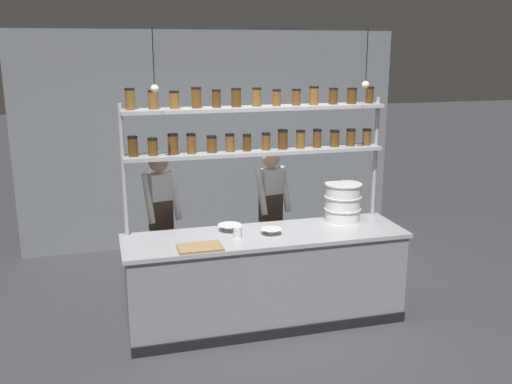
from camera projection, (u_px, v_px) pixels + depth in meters
The scene contains 12 objects.
ground_plane at pixel (265, 321), 5.72m from camera, with size 40.00×40.00×0.00m, color #3D3D42.
back_wall at pixel (213, 140), 7.76m from camera, with size 5.14×0.12×2.88m, color gray.
prep_counter at pixel (266, 278), 5.60m from camera, with size 2.74×0.76×0.92m.
spice_shelf_unit at pixel (256, 134), 5.57m from camera, with size 2.63×0.28×2.31m.
chef_left at pixel (161, 217), 5.98m from camera, with size 0.40×0.33×1.63m.
chef_center at pixel (271, 210), 6.34m from camera, with size 0.39×0.32×1.60m.
container_stack at pixel (343, 202), 5.88m from camera, with size 0.38×0.38×0.39m.
cutting_board at pixel (200, 247), 5.09m from camera, with size 0.40×0.26×0.02m.
prep_bowl_near_left at pixel (271, 232), 5.47m from camera, with size 0.20×0.20×0.06m.
prep_bowl_center_front at pixel (230, 228), 5.57m from camera, with size 0.23×0.23×0.06m.
serving_cup_front at pixel (238, 232), 5.39m from camera, with size 0.08×0.08×0.10m.
pendant_light_row at pixel (265, 84), 5.13m from camera, with size 2.05×0.07×0.55m.
Camera 1 is at (-1.47, -5.01, 2.67)m, focal length 40.00 mm.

